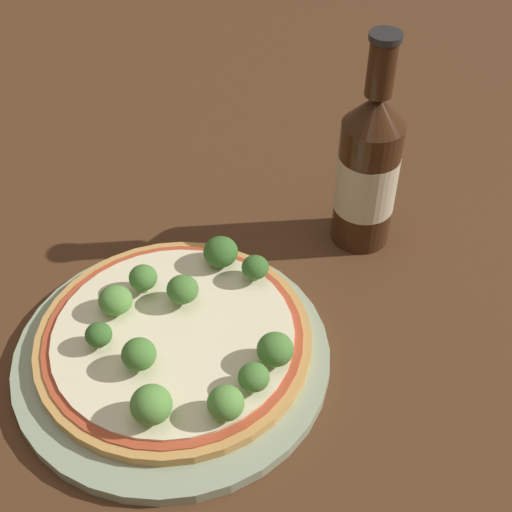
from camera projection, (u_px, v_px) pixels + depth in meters
ground_plane at (194, 360)px, 0.65m from camera, size 3.00×3.00×0.00m
plate at (173, 355)px, 0.65m from camera, size 0.29×0.29×0.01m
pizza at (174, 338)px, 0.65m from camera, size 0.25×0.25×0.01m
broccoli_floret_0 at (221, 252)px, 0.70m from camera, size 0.03×0.03×0.03m
broccoli_floret_1 at (99, 335)px, 0.62m from camera, size 0.02×0.02×0.02m
broccoli_floret_2 at (275, 349)px, 0.61m from camera, size 0.03×0.03×0.03m
broccoli_floret_3 at (254, 377)px, 0.59m from camera, size 0.03×0.03×0.03m
broccoli_floret_4 at (255, 267)px, 0.68m from camera, size 0.03×0.03×0.03m
broccoli_floret_5 at (230, 402)px, 0.57m from camera, size 0.03×0.03×0.03m
broccoli_floret_6 at (183, 290)px, 0.66m from camera, size 0.03×0.03×0.03m
broccoli_floret_7 at (139, 354)px, 0.60m from camera, size 0.03×0.03×0.03m
broccoli_floret_8 at (115, 300)px, 0.65m from camera, size 0.03×0.03×0.03m
broccoli_floret_9 at (143, 278)px, 0.67m from camera, size 0.03×0.03×0.03m
broccoli_floret_10 at (151, 405)px, 0.57m from camera, size 0.03×0.03×0.03m
beer_bottle at (368, 169)px, 0.71m from camera, size 0.06×0.06×0.24m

